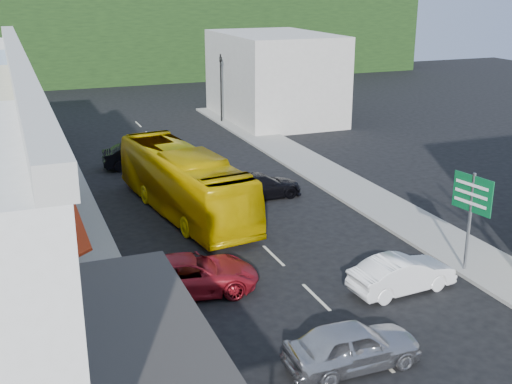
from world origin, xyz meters
name	(u,v)px	position (x,y,z in m)	size (l,w,h in m)	color
ground	(316,297)	(0.00, 0.00, 0.00)	(120.00, 120.00, 0.00)	black
sidewalk_left	(73,229)	(-7.50, 10.00, 0.07)	(3.00, 52.00, 0.15)	gray
sidewalk_right	(358,192)	(7.50, 10.00, 0.07)	(3.00, 52.00, 0.15)	gray
distant_block_right	(274,77)	(11.00, 30.00, 3.50)	(8.00, 12.00, 7.00)	#B7B2A8
hillside	(68,18)	(-1.45, 65.09, 6.73)	(80.00, 26.00, 14.00)	black
bus	(184,183)	(-2.04, 10.48, 1.55)	(2.50, 11.60, 3.10)	#D8AF00
car_silver	(353,346)	(-0.99, -4.34, 0.70)	(1.80, 4.40, 1.40)	#ACACB0
car_white	(402,273)	(3.18, -0.67, 0.70)	(1.80, 4.40, 1.40)	white
car_red	(190,275)	(-4.15, 2.08, 0.70)	(1.90, 4.60, 1.40)	maroon
car_black_near	(259,185)	(2.22, 11.23, 0.70)	(1.84, 4.50, 1.40)	black
car_black_far	(141,156)	(-2.35, 19.38, 0.70)	(1.80, 4.40, 1.40)	black
pedestrian_left	(126,299)	(-6.78, 0.44, 1.00)	(0.60, 0.40, 1.70)	black
direction_sign	(469,224)	(6.40, -0.22, 2.04)	(0.52, 1.84, 4.08)	#075529
traffic_signal	(221,89)	(6.43, 30.05, 2.75)	(0.65, 1.15, 5.50)	black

